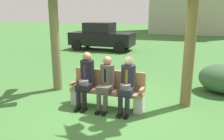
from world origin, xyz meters
TOP-DOWN VIEW (x-y plane):
  - ground_plane at (0.00, 0.00)m, footprint 80.00×80.00m
  - park_bench at (-0.16, 0.15)m, footprint 1.82×0.44m
  - seated_man_left at (-0.68, 0.02)m, footprint 0.34×0.72m
  - seated_man_middle at (-0.15, 0.02)m, footprint 0.34×0.72m
  - seated_man_right at (0.37, 0.02)m, footprint 0.34×0.72m
  - shrub_near_bench at (2.69, 2.18)m, footprint 1.35×1.23m
  - parked_car_near at (-3.43, 8.29)m, footprint 3.95×1.81m

SIDE VIEW (x-z plane):
  - ground_plane at x=0.00m, z-range 0.00..0.00m
  - park_bench at x=-0.16m, z-range -0.03..0.87m
  - shrub_near_bench at x=2.69m, z-range 0.00..0.84m
  - seated_man_middle at x=-0.15m, z-range 0.08..1.35m
  - seated_man_right at x=0.37m, z-range 0.07..1.38m
  - seated_man_left at x=-0.68m, z-range 0.07..1.42m
  - parked_car_near at x=-3.43m, z-range 0.00..1.68m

